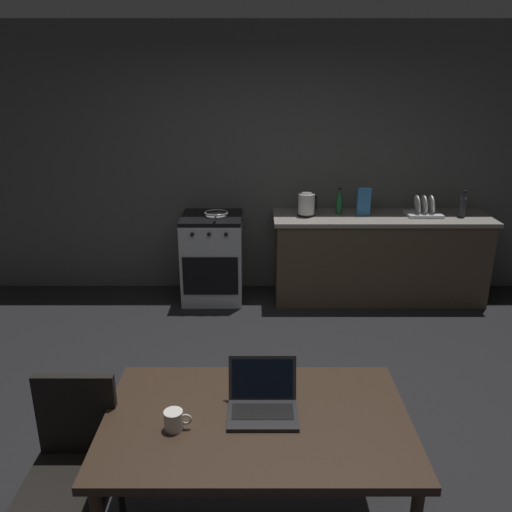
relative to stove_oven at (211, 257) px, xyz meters
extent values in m
plane|color=black|center=(0.50, -2.17, -0.44)|extent=(12.00, 12.00, 0.00)
cube|color=#52514F|center=(0.80, 0.35, 0.92)|extent=(6.40, 0.10, 2.71)
cube|color=#4C3D2D|center=(1.70, 0.00, -0.02)|extent=(2.10, 0.60, 0.84)
cube|color=gray|center=(1.70, 0.00, 0.42)|extent=(2.16, 0.64, 0.04)
cube|color=#B7BABF|center=(0.00, 0.00, -0.02)|extent=(0.60, 0.60, 0.84)
cube|color=black|center=(0.00, 0.00, 0.42)|extent=(0.60, 0.60, 0.04)
cube|color=black|center=(0.00, -0.30, -0.09)|extent=(0.54, 0.01, 0.39)
cylinder|color=black|center=(-0.16, -0.31, 0.34)|extent=(0.04, 0.02, 0.04)
cylinder|color=black|center=(0.00, -0.31, 0.34)|extent=(0.04, 0.02, 0.04)
cylinder|color=black|center=(0.16, -0.31, 0.34)|extent=(0.04, 0.02, 0.04)
cube|color=#332319|center=(0.45, -3.02, 0.27)|extent=(1.40, 0.86, 0.04)
cylinder|color=#332319|center=(-0.19, -2.65, -0.10)|extent=(0.05, 0.05, 0.69)
cylinder|color=#332319|center=(1.09, -2.65, -0.10)|extent=(0.05, 0.05, 0.69)
cube|color=black|center=(-0.40, -3.12, 0.01)|extent=(0.40, 0.40, 0.04)
cube|color=black|center=(-0.40, -2.94, 0.24)|extent=(0.38, 0.04, 0.42)
cylinder|color=black|center=(-0.57, -2.95, -0.22)|extent=(0.04, 0.04, 0.43)
cylinder|color=black|center=(-0.23, -2.95, -0.22)|extent=(0.04, 0.04, 0.43)
cube|color=#232326|center=(0.48, -3.02, 0.30)|extent=(0.32, 0.22, 0.02)
cube|color=black|center=(0.48, -3.01, 0.31)|extent=(0.28, 0.12, 0.00)
cube|color=#232326|center=(0.48, -2.88, 0.41)|extent=(0.32, 0.07, 0.20)
cube|color=black|center=(0.48, -2.89, 0.41)|extent=(0.29, 0.05, 0.18)
cylinder|color=black|center=(0.94, 0.00, 0.45)|extent=(0.17, 0.17, 0.02)
cylinder|color=silver|center=(0.94, 0.00, 0.56)|extent=(0.16, 0.16, 0.20)
cylinder|color=silver|center=(0.94, 0.00, 0.67)|extent=(0.10, 0.10, 0.02)
cube|color=black|center=(1.04, 0.00, 0.57)|extent=(0.02, 0.02, 0.14)
cylinder|color=#2D2D33|center=(2.48, -0.05, 0.53)|extent=(0.07, 0.07, 0.18)
cone|color=#2D2D33|center=(2.48, -0.05, 0.65)|extent=(0.07, 0.07, 0.06)
cylinder|color=black|center=(2.48, -0.05, 0.69)|extent=(0.03, 0.03, 0.02)
cylinder|color=gray|center=(0.05, -0.02, 0.45)|extent=(0.22, 0.22, 0.01)
torus|color=gray|center=(0.05, -0.02, 0.48)|extent=(0.24, 0.24, 0.02)
cylinder|color=black|center=(0.05, -0.22, 0.46)|extent=(0.02, 0.18, 0.02)
cylinder|color=silver|center=(0.08, -3.10, 0.33)|extent=(0.08, 0.08, 0.09)
torus|color=silver|center=(0.14, -3.10, 0.34)|extent=(0.05, 0.01, 0.05)
cube|color=#3372B2|center=(1.51, 0.02, 0.58)|extent=(0.13, 0.05, 0.28)
cube|color=silver|center=(2.11, 0.00, 0.46)|extent=(0.34, 0.26, 0.03)
cylinder|color=white|center=(2.04, 0.00, 0.56)|extent=(0.04, 0.18, 0.18)
cylinder|color=white|center=(2.11, 0.00, 0.56)|extent=(0.04, 0.18, 0.18)
cylinder|color=white|center=(2.18, 0.00, 0.56)|extent=(0.04, 0.18, 0.18)
cylinder|color=#19592D|center=(1.28, 0.08, 0.53)|extent=(0.07, 0.07, 0.18)
cone|color=#19592D|center=(1.28, 0.08, 0.66)|extent=(0.07, 0.07, 0.06)
cylinder|color=black|center=(1.28, 0.08, 0.70)|extent=(0.03, 0.03, 0.02)
camera|label=1|loc=(0.44, -5.01, 1.76)|focal=36.34mm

